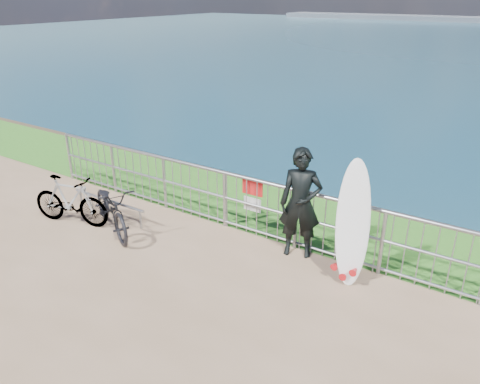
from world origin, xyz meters
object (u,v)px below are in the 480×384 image
Objects in this scene: bicycle_near at (111,208)px; surfer at (301,204)px; surfboard at (352,228)px; bicycle_far at (70,200)px.

surfer is at bearing -43.89° from bicycle_near.
surfboard is at bearing -51.80° from bicycle_near.
surfboard is at bearing -36.18° from surfer.
surfboard is 1.08× the size of bicycle_near.
surfer reaches higher than bicycle_far.
surfer reaches higher than bicycle_near.
surfboard is 1.21× the size of bicycle_far.
surfboard is 4.39m from bicycle_near.
bicycle_near is 1.12× the size of bicycle_far.
bicycle_near is 0.92m from bicycle_far.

